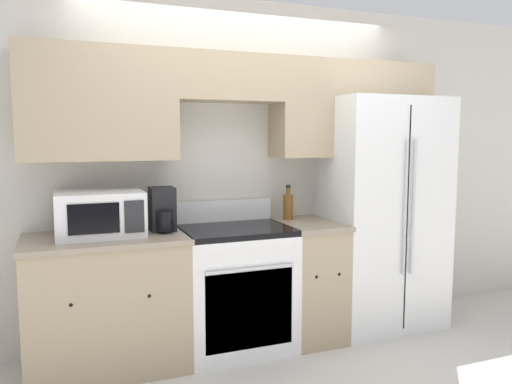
{
  "coord_description": "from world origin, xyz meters",
  "views": [
    {
      "loc": [
        -1.32,
        -3.06,
        1.56
      ],
      "look_at": [
        0.0,
        0.31,
        1.15
      ],
      "focal_mm": 35.0,
      "sensor_mm": 36.0,
      "label": 1
    }
  ],
  "objects_px": {
    "refrigerator": "(380,213)",
    "oven_range": "(235,287)",
    "microwave": "(100,214)",
    "bottle": "(288,206)"
  },
  "relations": [
    {
      "from": "refrigerator",
      "to": "oven_range",
      "type": "bearing_deg",
      "value": -178.52
    },
    {
      "from": "oven_range",
      "to": "microwave",
      "type": "height_order",
      "value": "microwave"
    },
    {
      "from": "oven_range",
      "to": "bottle",
      "type": "height_order",
      "value": "bottle"
    },
    {
      "from": "refrigerator",
      "to": "microwave",
      "type": "relative_size",
      "value": 3.34
    },
    {
      "from": "refrigerator",
      "to": "microwave",
      "type": "bearing_deg",
      "value": 179.94
    },
    {
      "from": "microwave",
      "to": "bottle",
      "type": "height_order",
      "value": "microwave"
    },
    {
      "from": "oven_range",
      "to": "bottle",
      "type": "xyz_separation_m",
      "value": [
        0.5,
        0.17,
        0.55
      ]
    },
    {
      "from": "refrigerator",
      "to": "bottle",
      "type": "distance_m",
      "value": 0.79
    },
    {
      "from": "oven_range",
      "to": "microwave",
      "type": "relative_size",
      "value": 1.91
    },
    {
      "from": "oven_range",
      "to": "refrigerator",
      "type": "distance_m",
      "value": 1.36
    }
  ]
}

